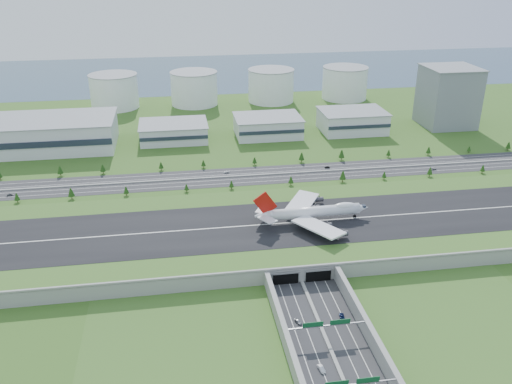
{
  "coord_description": "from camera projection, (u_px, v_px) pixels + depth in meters",
  "views": [
    {
      "loc": [
        -59.43,
        -276.93,
        154.61
      ],
      "look_at": [
        -10.23,
        35.0,
        13.59
      ],
      "focal_mm": 38.0,
      "sensor_mm": 36.0,
      "label": 1
    }
  ],
  "objects": [
    {
      "name": "car_1",
      "position": [
        321.0,
        369.0,
        217.66
      ],
      "size": [
        2.65,
        5.18,
        1.63
      ],
      "primitive_type": "imported",
      "rotation": [
        0.0,
        0.0,
        0.2
      ],
      "color": "white",
      "rests_on": "ground"
    },
    {
      "name": "car_0",
      "position": [
        298.0,
        321.0,
        245.54
      ],
      "size": [
        3.08,
        4.73,
        1.5
      ],
      "primitive_type": "imported",
      "rotation": [
        0.0,
        0.0,
        0.33
      ],
      "color": "#ACADB1",
      "rests_on": "ground"
    },
    {
      "name": "airfield_deck",
      "position": [
        282.0,
        229.0,
        319.51
      ],
      "size": [
        520.0,
        100.0,
        9.2
      ],
      "color": "gray",
      "rests_on": "ground"
    },
    {
      "name": "underpass_road",
      "position": [
        329.0,
        339.0,
        230.2
      ],
      "size": [
        38.8,
        120.4,
        8.0
      ],
      "color": "#28282B",
      "rests_on": "ground"
    },
    {
      "name": "sign_gantry_near",
      "position": [
        327.0,
        326.0,
        232.71
      ],
      "size": [
        38.7,
        0.7,
        9.8
      ],
      "color": "gray",
      "rests_on": "ground"
    },
    {
      "name": "north_expressway",
      "position": [
        257.0,
        175.0,
        406.93
      ],
      "size": [
        560.0,
        36.0,
        0.12
      ],
      "primitive_type": "cube",
      "color": "#28282B",
      "rests_on": "ground"
    },
    {
      "name": "car_2",
      "position": [
        342.0,
        316.0,
        249.36
      ],
      "size": [
        2.79,
        4.99,
        1.32
      ],
      "primitive_type": "imported",
      "rotation": [
        0.0,
        0.0,
        3.01
      ],
      "color": "#0B163A",
      "rests_on": "ground"
    },
    {
      "name": "car_6",
      "position": [
        433.0,
        169.0,
        417.03
      ],
      "size": [
        5.01,
        2.72,
        1.33
      ],
      "primitive_type": "imported",
      "rotation": [
        0.0,
        0.0,
        1.68
      ],
      "color": "#A6A5AA",
      "rests_on": "ground"
    },
    {
      "name": "car_7",
      "position": [
        226.0,
        172.0,
        411.39
      ],
      "size": [
        4.96,
        2.22,
        1.41
      ],
      "primitive_type": "imported",
      "rotation": [
        0.0,
        0.0,
        -1.52
      ],
      "color": "white",
      "rests_on": "ground"
    },
    {
      "name": "fuel_tank_a",
      "position": [
        114.0,
        91.0,
        576.67
      ],
      "size": [
        50.0,
        50.0,
        35.0
      ],
      "primitive_type": "cylinder",
      "color": "white",
      "rests_on": "ground"
    },
    {
      "name": "fuel_tank_c",
      "position": [
        271.0,
        86.0,
        600.85
      ],
      "size": [
        50.0,
        50.0,
        35.0
      ],
      "primitive_type": "cylinder",
      "color": "white",
      "rests_on": "ground"
    },
    {
      "name": "hangar_mid_a",
      "position": [
        174.0,
        132.0,
        481.05
      ],
      "size": [
        58.0,
        42.0,
        15.0
      ],
      "primitive_type": "cube",
      "color": "silver",
      "rests_on": "ground"
    },
    {
      "name": "office_tower",
      "position": [
        448.0,
        97.0,
        514.39
      ],
      "size": [
        46.0,
        46.0,
        55.0
      ],
      "primitive_type": "cube",
      "color": "gray",
      "rests_on": "ground"
    },
    {
      "name": "bay_water",
      "position": [
        214.0,
        72.0,
        754.19
      ],
      "size": [
        1200.0,
        260.0,
        0.06
      ],
      "primitive_type": "cube",
      "color": "#324C61",
      "rests_on": "ground"
    },
    {
      "name": "ground",
      "position": [
        282.0,
        236.0,
        321.27
      ],
      "size": [
        1200.0,
        1200.0,
        0.0
      ],
      "primitive_type": "plane",
      "color": "#28571B",
      "rests_on": "ground"
    },
    {
      "name": "boeing_747",
      "position": [
        312.0,
        212.0,
        318.24
      ],
      "size": [
        70.37,
        66.47,
        21.75
      ],
      "rotation": [
        0.0,
        0.0,
        0.03
      ],
      "color": "white",
      "rests_on": "airfield_deck"
    },
    {
      "name": "car_4",
      "position": [
        10.0,
        195.0,
        373.17
      ],
      "size": [
        4.75,
        3.03,
        1.5
      ],
      "primitive_type": "imported",
      "rotation": [
        0.0,
        0.0,
        1.88
      ],
      "color": "#515256",
      "rests_on": "ground"
    },
    {
      "name": "hangar_mid_c",
      "position": [
        352.0,
        121.0,
        503.7
      ],
      "size": [
        58.0,
        42.0,
        19.0
      ],
      "primitive_type": "cube",
      "color": "silver",
      "rests_on": "ground"
    },
    {
      "name": "fuel_tank_d",
      "position": [
        345.0,
        83.0,
        612.94
      ],
      "size": [
        50.0,
        50.0,
        35.0
      ],
      "primitive_type": "cylinder",
      "color": "white",
      "rests_on": "ground"
    },
    {
      "name": "tree_row",
      "position": [
        260.0,
        169.0,
        405.98
      ],
      "size": [
        505.33,
        48.74,
        8.5
      ],
      "color": "#3D2819",
      "rests_on": "ground"
    },
    {
      "name": "car_5",
      "position": [
        327.0,
        167.0,
        420.23
      ],
      "size": [
        4.3,
        2.09,
        1.36
      ],
      "primitive_type": "imported",
      "rotation": [
        0.0,
        0.0,
        -1.74
      ],
      "color": "black",
      "rests_on": "ground"
    },
    {
      "name": "fuel_tank_b",
      "position": [
        194.0,
        88.0,
        588.76
      ],
      "size": [
        50.0,
        50.0,
        35.0
      ],
      "primitive_type": "cylinder",
      "color": "white",
      "rests_on": "ground"
    },
    {
      "name": "hangar_mid_b",
      "position": [
        268.0,
        126.0,
        492.73
      ],
      "size": [
        58.0,
        42.0,
        17.0
      ],
      "primitive_type": "cube",
      "color": "silver",
      "rests_on": "ground"
    },
    {
      "name": "hangar_west",
      "position": [
        43.0,
        134.0,
        458.85
      ],
      "size": [
        120.0,
        60.0,
        25.0
      ],
      "primitive_type": "cube",
      "color": "silver",
      "rests_on": "ground"
    }
  ]
}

